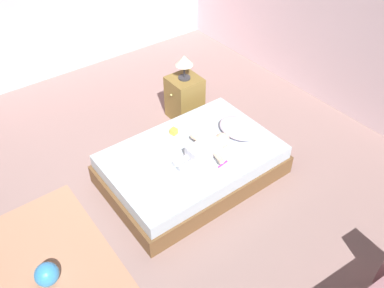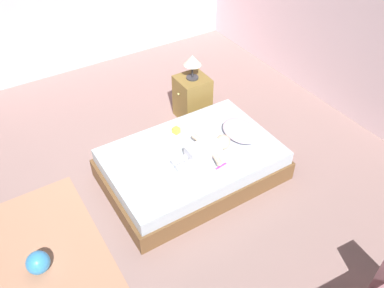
# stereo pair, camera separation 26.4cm
# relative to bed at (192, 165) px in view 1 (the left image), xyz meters

# --- Properties ---
(ground_plane) EXTENTS (8.00, 8.00, 0.00)m
(ground_plane) POSITION_rel_bed_xyz_m (0.10, -0.68, -0.18)
(ground_plane) COLOR gray
(wall_behind_bed) EXTENTS (8.00, 0.12, 2.74)m
(wall_behind_bed) POSITION_rel_bed_xyz_m (0.10, 2.32, 1.19)
(wall_behind_bed) COLOR silver
(wall_behind_bed) RESTS_ON ground_plane
(bed) EXTENTS (1.18, 1.80, 0.36)m
(bed) POSITION_rel_bed_xyz_m (0.00, 0.00, 0.00)
(bed) COLOR brown
(bed) RESTS_ON ground_plane
(pillow) EXTENTS (0.45, 0.34, 0.11)m
(pillow) POSITION_rel_bed_xyz_m (0.04, 0.58, 0.24)
(pillow) COLOR silver
(pillow) RESTS_ON bed
(baby) EXTENTS (0.50, 0.65, 0.16)m
(baby) POSITION_rel_bed_xyz_m (0.12, 0.10, 0.26)
(baby) COLOR white
(baby) RESTS_ON bed
(toothbrush) EXTENTS (0.03, 0.15, 0.02)m
(toothbrush) POSITION_rel_bed_xyz_m (0.33, 0.14, 0.19)
(toothbrush) COLOR #B232A8
(toothbrush) RESTS_ON bed
(nightstand) EXTENTS (0.37, 0.40, 0.56)m
(nightstand) POSITION_rel_bed_xyz_m (-0.92, 0.58, 0.10)
(nightstand) COLOR olive
(nightstand) RESTS_ON ground_plane
(lamp) EXTENTS (0.21, 0.21, 0.30)m
(lamp) POSITION_rel_bed_xyz_m (-0.92, 0.58, 0.61)
(lamp) COLOR #333338
(lamp) RESTS_ON nightstand
(rug) EXTENTS (1.59, 1.03, 0.01)m
(rug) POSITION_rel_bed_xyz_m (0.09, -1.64, -0.17)
(rug) COLOR tan
(rug) RESTS_ON ground_plane
(toy_ball) EXTENTS (0.20, 0.20, 0.20)m
(toy_ball) POSITION_rel_bed_xyz_m (0.26, -1.70, -0.07)
(toy_ball) COLOR #3893DC
(toy_ball) RESTS_ON rug
(toy_block) EXTENTS (0.08, 0.08, 0.07)m
(toy_block) POSITION_rel_bed_xyz_m (-0.34, 0.02, 0.22)
(toy_block) COLOR gold
(toy_block) RESTS_ON bed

